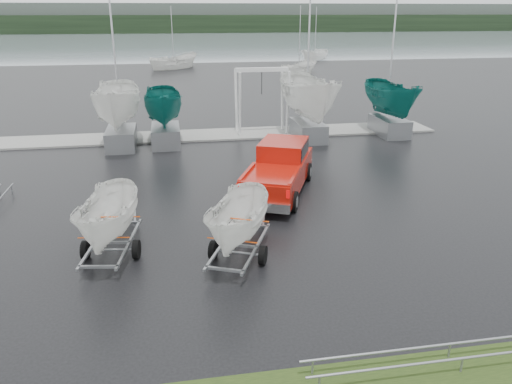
% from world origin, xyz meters
% --- Properties ---
extents(ground_plane, '(120.00, 120.00, 0.00)m').
position_xyz_m(ground_plane, '(0.00, 0.00, 0.00)').
color(ground_plane, black).
rests_on(ground_plane, ground).
extents(lake, '(300.00, 300.00, 0.00)m').
position_xyz_m(lake, '(0.00, 100.00, -0.01)').
color(lake, gray).
rests_on(lake, ground).
extents(dock, '(30.00, 3.00, 0.12)m').
position_xyz_m(dock, '(0.00, 13.00, 0.05)').
color(dock, gray).
rests_on(dock, ground).
extents(treeline, '(300.00, 8.00, 6.00)m').
position_xyz_m(treeline, '(0.00, 170.00, 3.00)').
color(treeline, black).
rests_on(treeline, ground).
extents(far_hill, '(300.00, 6.00, 10.00)m').
position_xyz_m(far_hill, '(0.00, 178.00, 5.00)').
color(far_hill, '#4C5651').
rests_on(far_hill, ground).
extents(pickup_truck, '(4.36, 6.45, 2.04)m').
position_xyz_m(pickup_truck, '(2.67, 2.35, 1.06)').
color(pickup_truck, '#991108').
rests_on(pickup_truck, ground).
extents(trailer_hitched, '(2.53, 3.77, 4.61)m').
position_xyz_m(trailer_hitched, '(0.02, -3.67, 2.51)').
color(trailer_hitched, gray).
rests_on(trailer_hitched, ground).
extents(trailer_parked, '(1.86, 3.74, 4.71)m').
position_xyz_m(trailer_parked, '(-3.94, -2.76, 2.56)').
color(trailer_parked, gray).
rests_on(trailer_parked, ground).
extents(boat_hoist, '(3.30, 2.18, 4.12)m').
position_xyz_m(boat_hoist, '(3.87, 13.00, 2.67)').
color(boat_hoist, silver).
rests_on(boat_hoist, ground).
extents(keelboat_0, '(2.56, 3.20, 10.73)m').
position_xyz_m(keelboat_0, '(-4.65, 11.00, 4.08)').
color(keelboat_0, gray).
rests_on(keelboat_0, ground).
extents(keelboat_1, '(2.16, 3.20, 6.85)m').
position_xyz_m(keelboat_1, '(-2.15, 11.20, 3.40)').
color(keelboat_1, gray).
rests_on(keelboat_1, ground).
extents(keelboat_2, '(2.81, 3.20, 10.99)m').
position_xyz_m(keelboat_2, '(6.37, 11.00, 4.47)').
color(keelboat_2, gray).
rests_on(keelboat_2, ground).
extents(keelboat_3, '(2.27, 3.20, 10.44)m').
position_xyz_m(keelboat_3, '(11.73, 11.30, 3.59)').
color(keelboat_3, gray).
rests_on(keelboat_3, ground).
extents(mast_rack_2, '(7.00, 0.56, 0.06)m').
position_xyz_m(mast_rack_2, '(4.00, -9.50, 0.35)').
color(mast_rack_2, gray).
rests_on(mast_rack_2, ground).
extents(moored_boat_1, '(4.32, 4.31, 12.02)m').
position_xyz_m(moored_boat_1, '(-0.77, 52.63, 0.00)').
color(moored_boat_1, silver).
rests_on(moored_boat_1, ground).
extents(moored_boat_2, '(3.62, 3.62, 11.36)m').
position_xyz_m(moored_boat_2, '(14.21, 43.09, 0.00)').
color(moored_boat_2, silver).
rests_on(moored_boat_2, ground).
extents(moored_boat_3, '(3.76, 3.76, 11.49)m').
position_xyz_m(moored_boat_3, '(21.73, 61.81, 0.00)').
color(moored_boat_3, silver).
rests_on(moored_boat_3, ground).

